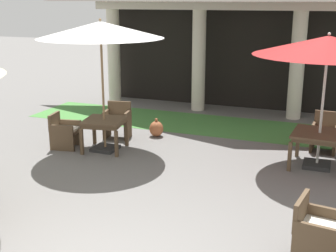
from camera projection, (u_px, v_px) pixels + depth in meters
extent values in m
cylinder|color=beige|center=(114.00, 57.00, 14.62)|extent=(0.41, 0.41, 3.03)
cylinder|color=beige|center=(199.00, 61.00, 13.62)|extent=(0.41, 0.41, 3.03)
cylinder|color=beige|center=(297.00, 66.00, 12.61)|extent=(0.41, 0.41, 3.03)
cube|color=beige|center=(249.00, 6.00, 12.67)|extent=(9.49, 0.70, 0.24)
cube|color=black|center=(252.00, 60.00, 13.92)|extent=(9.29, 0.16, 3.03)
cube|color=#47843D|center=(231.00, 127.00, 12.11)|extent=(11.69, 2.10, 0.01)
cube|color=brown|center=(320.00, 232.00, 5.80)|extent=(0.64, 0.69, 0.07)
cube|color=silver|center=(320.00, 228.00, 5.78)|extent=(0.59, 0.64, 0.05)
cube|color=brown|center=(301.00, 211.00, 5.86)|extent=(0.15, 0.62, 0.40)
cube|color=brown|center=(324.00, 229.00, 6.06)|extent=(0.56, 0.14, 0.66)
cube|color=brown|center=(314.00, 249.00, 5.58)|extent=(0.56, 0.14, 0.66)
cube|color=brown|center=(304.00, 234.00, 6.21)|extent=(0.06, 0.06, 0.39)
cube|color=brown|center=(320.00, 134.00, 9.06)|extent=(1.10, 1.10, 0.05)
cube|color=brown|center=(319.00, 137.00, 9.07)|extent=(1.01, 1.01, 0.07)
cube|color=brown|center=(290.00, 157.00, 8.94)|extent=(0.07, 0.07, 0.61)
cube|color=brown|center=(298.00, 143.00, 9.78)|extent=(0.07, 0.07, 0.61)
cube|color=#2D2D2D|center=(317.00, 165.00, 9.24)|extent=(0.54, 0.54, 0.09)
cylinder|color=beige|center=(322.00, 109.00, 8.92)|extent=(0.05, 0.05, 2.44)
cone|color=maroon|center=(328.00, 45.00, 8.57)|extent=(2.87, 2.87, 0.37)
sphere|color=beige|center=(329.00, 34.00, 8.52)|extent=(0.06, 0.06, 0.06)
cube|color=brown|center=(324.00, 135.00, 10.07)|extent=(0.57, 0.53, 0.07)
cube|color=silver|center=(325.00, 133.00, 10.05)|extent=(0.52, 0.49, 0.05)
cube|color=brown|center=(327.00, 121.00, 10.19)|extent=(0.54, 0.10, 0.47)
cube|color=brown|center=(336.00, 140.00, 9.99)|extent=(0.09, 0.50, 0.63)
cube|color=brown|center=(313.00, 137.00, 10.19)|extent=(0.09, 0.50, 0.63)
cube|color=brown|center=(334.00, 148.00, 9.84)|extent=(0.06, 0.06, 0.35)
cube|color=brown|center=(311.00, 145.00, 10.03)|extent=(0.06, 0.06, 0.35)
cube|color=brown|center=(335.00, 143.00, 10.22)|extent=(0.06, 0.06, 0.35)
cube|color=brown|center=(314.00, 140.00, 10.41)|extent=(0.06, 0.06, 0.35)
cube|color=brown|center=(104.00, 120.00, 10.09)|extent=(1.01, 1.01, 0.05)
cube|color=brown|center=(104.00, 123.00, 10.11)|extent=(0.93, 0.93, 0.09)
cube|color=brown|center=(82.00, 142.00, 9.90)|extent=(0.08, 0.08, 0.59)
cube|color=brown|center=(116.00, 144.00, 9.75)|extent=(0.08, 0.08, 0.59)
cube|color=brown|center=(94.00, 132.00, 10.66)|extent=(0.08, 0.08, 0.59)
cube|color=brown|center=(127.00, 134.00, 10.51)|extent=(0.08, 0.08, 0.59)
cube|color=#2D2D2D|center=(105.00, 148.00, 10.27)|extent=(0.54, 0.54, 0.07)
cylinder|color=olive|center=(103.00, 93.00, 9.92)|extent=(0.05, 0.05, 2.67)
cone|color=white|center=(101.00, 30.00, 9.55)|extent=(2.73, 2.73, 0.35)
sphere|color=olive|center=(100.00, 20.00, 9.49)|extent=(0.06, 0.06, 0.06)
cube|color=brown|center=(66.00, 131.00, 10.35)|extent=(0.66, 0.62, 0.07)
cube|color=silver|center=(66.00, 129.00, 10.34)|extent=(0.60, 0.57, 0.05)
cube|color=brown|center=(54.00, 121.00, 10.34)|extent=(0.15, 0.53, 0.38)
cube|color=brown|center=(70.00, 132.00, 10.61)|extent=(0.58, 0.16, 0.60)
cube|color=brown|center=(62.00, 138.00, 10.15)|extent=(0.58, 0.16, 0.60)
cube|color=brown|center=(81.00, 138.00, 10.59)|extent=(0.06, 0.06, 0.35)
cube|color=brown|center=(73.00, 144.00, 10.14)|extent=(0.06, 0.06, 0.35)
cube|color=brown|center=(60.00, 136.00, 10.68)|extent=(0.06, 0.06, 0.35)
cube|color=brown|center=(51.00, 142.00, 10.24)|extent=(0.06, 0.06, 0.35)
cube|color=brown|center=(117.00, 121.00, 11.06)|extent=(0.66, 0.58, 0.07)
cube|color=silver|center=(117.00, 119.00, 11.04)|extent=(0.61, 0.53, 0.05)
cube|color=brown|center=(119.00, 109.00, 11.20)|extent=(0.59, 0.16, 0.42)
cube|color=brown|center=(128.00, 125.00, 11.03)|extent=(0.14, 0.48, 0.69)
cube|color=brown|center=(107.00, 124.00, 11.13)|extent=(0.14, 0.48, 0.69)
cube|color=brown|center=(125.00, 133.00, 10.87)|extent=(0.06, 0.06, 0.40)
cube|color=brown|center=(104.00, 132.00, 10.97)|extent=(0.06, 0.06, 0.40)
cube|color=brown|center=(130.00, 128.00, 11.27)|extent=(0.06, 0.06, 0.40)
cube|color=brown|center=(110.00, 127.00, 11.37)|extent=(0.06, 0.06, 0.40)
ellipsoid|color=#9E5633|center=(156.00, 129.00, 11.25)|extent=(0.35, 0.35, 0.39)
sphere|color=#9E5633|center=(156.00, 120.00, 11.19)|extent=(0.08, 0.08, 0.08)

